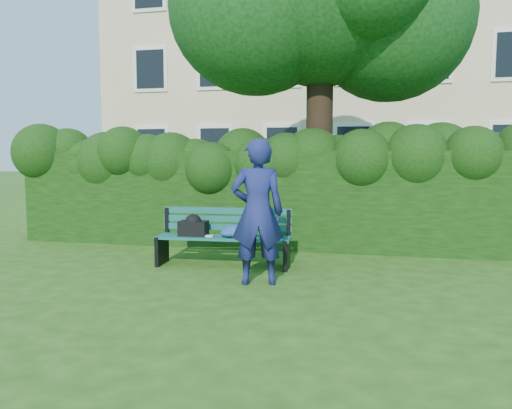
# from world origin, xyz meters

# --- Properties ---
(ground) EXTENTS (80.00, 80.00, 0.00)m
(ground) POSITION_xyz_m (0.00, 0.00, 0.00)
(ground) COLOR #294812
(ground) RESTS_ON ground
(apartment_building) EXTENTS (16.00, 8.08, 12.00)m
(apartment_building) POSITION_xyz_m (-0.00, 13.99, 6.00)
(apartment_building) COLOR tan
(apartment_building) RESTS_ON ground
(hedge) EXTENTS (10.00, 1.00, 1.80)m
(hedge) POSITION_xyz_m (0.00, 2.20, 0.90)
(hedge) COLOR black
(hedge) RESTS_ON ground
(park_bench) EXTENTS (2.12, 0.67, 0.89)m
(park_bench) POSITION_xyz_m (-0.50, 0.36, 0.50)
(park_bench) COLOR #0E483C
(park_bench) RESTS_ON ground
(man_reading) EXTENTS (0.80, 0.63, 1.94)m
(man_reading) POSITION_xyz_m (0.29, -0.60, 0.97)
(man_reading) COLOR navy
(man_reading) RESTS_ON ground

